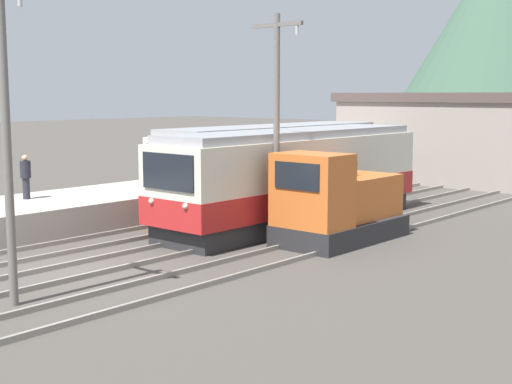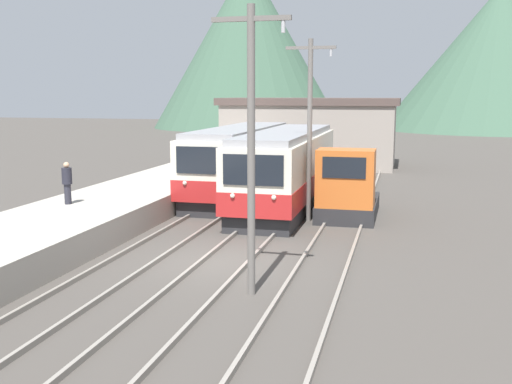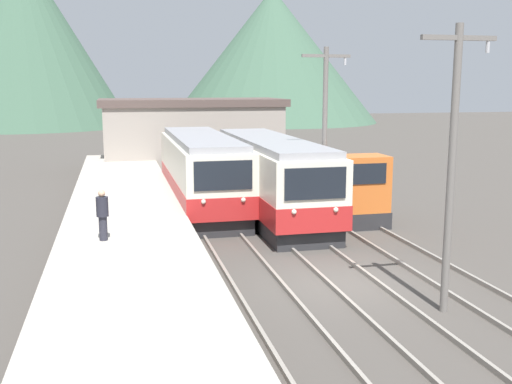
{
  "view_description": "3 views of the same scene",
  "coord_description": "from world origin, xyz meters",
  "px_view_note": "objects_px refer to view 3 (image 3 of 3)",
  "views": [
    {
      "loc": [
        16.31,
        -10.93,
        4.8
      ],
      "look_at": [
        0.86,
        6.72,
        1.58
      ],
      "focal_mm": 50.0,
      "sensor_mm": 36.0,
      "label": 1
    },
    {
      "loc": [
        5.45,
        -17.2,
        5.17
      ],
      "look_at": [
        -0.26,
        5.7,
        1.3
      ],
      "focal_mm": 42.0,
      "sensor_mm": 36.0,
      "label": 2
    },
    {
      "loc": [
        -6.5,
        -16.05,
        5.86
      ],
      "look_at": [
        -1.42,
        5.57,
        1.87
      ],
      "focal_mm": 42.0,
      "sensor_mm": 36.0,
      "label": 3
    }
  ],
  "objects_px": {
    "commuter_train_left": "(201,175)",
    "catenary_mast_near": "(452,160)",
    "person_on_platform": "(103,213)",
    "shunting_locomotive": "(346,193)",
    "catenary_mast_mid": "(325,132)",
    "commuter_train_center": "(270,180)"
  },
  "relations": [
    {
      "from": "commuter_train_center",
      "to": "person_on_platform",
      "type": "bearing_deg",
      "value": -136.95
    },
    {
      "from": "commuter_train_left",
      "to": "person_on_platform",
      "type": "height_order",
      "value": "commuter_train_left"
    },
    {
      "from": "person_on_platform",
      "to": "shunting_locomotive",
      "type": "bearing_deg",
      "value": 26.6
    },
    {
      "from": "commuter_train_left",
      "to": "catenary_mast_near",
      "type": "height_order",
      "value": "catenary_mast_near"
    },
    {
      "from": "commuter_train_center",
      "to": "catenary_mast_near",
      "type": "distance_m",
      "value": 12.64
    },
    {
      "from": "commuter_train_left",
      "to": "catenary_mast_mid",
      "type": "xyz_separation_m",
      "value": [
        4.31,
        -5.09,
        2.34
      ]
    },
    {
      "from": "commuter_train_left",
      "to": "person_on_platform",
      "type": "xyz_separation_m",
      "value": [
        -4.4,
        -8.92,
        0.24
      ]
    },
    {
      "from": "commuter_train_left",
      "to": "catenary_mast_mid",
      "type": "distance_m",
      "value": 7.07
    },
    {
      "from": "commuter_train_left",
      "to": "catenary_mast_near",
      "type": "bearing_deg",
      "value": -73.48
    },
    {
      "from": "catenary_mast_near",
      "to": "person_on_platform",
      "type": "relative_size",
      "value": 4.53
    },
    {
      "from": "catenary_mast_mid",
      "to": "commuter_train_center",
      "type": "bearing_deg",
      "value": 117.51
    },
    {
      "from": "shunting_locomotive",
      "to": "catenary_mast_mid",
      "type": "distance_m",
      "value": 3.4
    },
    {
      "from": "catenary_mast_mid",
      "to": "catenary_mast_near",
      "type": "bearing_deg",
      "value": -90.0
    },
    {
      "from": "commuter_train_left",
      "to": "shunting_locomotive",
      "type": "bearing_deg",
      "value": -33.3
    },
    {
      "from": "shunting_locomotive",
      "to": "person_on_platform",
      "type": "distance_m",
      "value": 11.42
    },
    {
      "from": "catenary_mast_near",
      "to": "catenary_mast_mid",
      "type": "height_order",
      "value": "same"
    },
    {
      "from": "shunting_locomotive",
      "to": "catenary_mast_near",
      "type": "height_order",
      "value": "catenary_mast_near"
    },
    {
      "from": "commuter_train_center",
      "to": "catenary_mast_near",
      "type": "height_order",
      "value": "catenary_mast_near"
    },
    {
      "from": "catenary_mast_near",
      "to": "shunting_locomotive",
      "type": "bearing_deg",
      "value": 82.07
    },
    {
      "from": "catenary_mast_mid",
      "to": "person_on_platform",
      "type": "height_order",
      "value": "catenary_mast_mid"
    },
    {
      "from": "person_on_platform",
      "to": "catenary_mast_near",
      "type": "bearing_deg",
      "value": -32.79
    },
    {
      "from": "commuter_train_center",
      "to": "commuter_train_left",
      "type": "bearing_deg",
      "value": 141.92
    }
  ]
}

